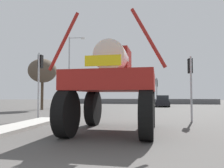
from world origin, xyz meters
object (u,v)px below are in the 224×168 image
at_px(bare_tree_left, 42,71).
at_px(traffic_signal_far_right, 157,86).
at_px(oversize_sprayer, 114,86).
at_px(traffic_signal_near_left, 40,71).
at_px(sedan_ahead, 163,101).
at_px(traffic_signal_far_left, 157,87).
at_px(streetlight_far_left, 70,68).
at_px(traffic_signal_near_right, 190,74).

bearing_deg(bare_tree_left, traffic_signal_far_right, 35.56).
xyz_separation_m(oversize_sprayer, traffic_signal_near_left, (-5.39, 4.12, 1.16)).
xyz_separation_m(traffic_signal_near_left, bare_tree_left, (-4.10, 8.74, 1.02)).
relative_size(sedan_ahead, traffic_signal_far_left, 1.16).
relative_size(sedan_ahead, bare_tree_left, 0.79).
relative_size(traffic_signal_far_left, streetlight_far_left, 0.39).
xyz_separation_m(sedan_ahead, traffic_signal_near_left, (-8.84, -17.70, 2.34)).
distance_m(traffic_signal_far_right, bare_tree_left, 14.98).
bearing_deg(traffic_signal_near_left, streetlight_far_left, 102.24).
relative_size(oversize_sprayer, bare_tree_left, 0.98).
height_order(traffic_signal_near_left, bare_tree_left, bare_tree_left).
distance_m(oversize_sprayer, traffic_signal_near_left, 6.88).
distance_m(traffic_signal_near_left, traffic_signal_far_left, 19.21).
relative_size(sedan_ahead, traffic_signal_far_right, 1.09).
xyz_separation_m(sedan_ahead, traffic_signal_far_right, (-0.80, -0.28, 2.10)).
height_order(sedan_ahead, traffic_signal_far_left, traffic_signal_far_left).
bearing_deg(bare_tree_left, traffic_signal_far_left, 35.48).
relative_size(traffic_signal_far_right, bare_tree_left, 0.72).
bearing_deg(traffic_signal_far_right, traffic_signal_far_left, 4.70).
xyz_separation_m(traffic_signal_near_right, bare_tree_left, (-13.32, 8.73, 1.36)).
bearing_deg(sedan_ahead, traffic_signal_far_right, 113.04).
distance_m(traffic_signal_near_right, streetlight_far_left, 19.63).
distance_m(oversize_sprayer, bare_tree_left, 16.13).
height_order(sedan_ahead, streetlight_far_left, streetlight_far_left).
xyz_separation_m(traffic_signal_far_left, traffic_signal_far_right, (-0.04, -0.00, 0.16)).
height_order(sedan_ahead, traffic_signal_far_right, traffic_signal_far_right).
xyz_separation_m(traffic_signal_far_left, streetlight_far_left, (-11.33, -2.45, 2.49)).
height_order(sedan_ahead, traffic_signal_near_left, traffic_signal_near_left).
relative_size(sedan_ahead, streetlight_far_left, 0.45).
bearing_deg(streetlight_far_left, bare_tree_left, -97.81).
height_order(traffic_signal_near_left, streetlight_far_left, streetlight_far_left).
distance_m(traffic_signal_far_left, bare_tree_left, 15.03).
relative_size(traffic_signal_near_left, traffic_signal_far_left, 1.15).
xyz_separation_m(streetlight_far_left, bare_tree_left, (-0.86, -6.23, -1.07)).
bearing_deg(traffic_signal_far_right, sedan_ahead, 19.19).
relative_size(oversize_sprayer, streetlight_far_left, 0.56).
bearing_deg(sedan_ahead, traffic_signal_near_left, 157.32).
height_order(traffic_signal_near_left, traffic_signal_near_right, traffic_signal_near_left).
bearing_deg(traffic_signal_near_right, bare_tree_left, 146.74).
height_order(traffic_signal_far_left, bare_tree_left, bare_tree_left).
bearing_deg(bare_tree_left, streetlight_far_left, 82.19).
xyz_separation_m(traffic_signal_near_left, streetlight_far_left, (-3.25, 14.97, 2.09)).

